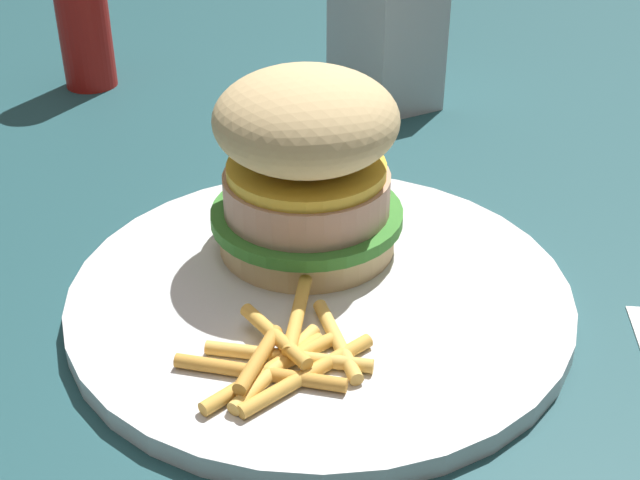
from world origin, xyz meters
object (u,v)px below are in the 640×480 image
object	(u,v)px
fries_pile	(286,356)
ketchup_bottle	(81,7)
sandwich	(306,163)
plate	(320,296)
napkin_dispenser	(385,37)

from	to	relation	value
fries_pile	ketchup_bottle	world-z (taller)	ketchup_bottle
sandwich	ketchup_bottle	bearing A→B (deg)	-124.22
plate	ketchup_bottle	world-z (taller)	ketchup_bottle
sandwich	napkin_dispenser	distance (m)	0.26
plate	ketchup_bottle	size ratio (longest dim) A/B	1.98
napkin_dispenser	ketchup_bottle	xyz separation A→B (m)	(0.07, -0.25, 0.02)
sandwich	ketchup_bottle	distance (m)	0.35
plate	ketchup_bottle	xyz separation A→B (m)	(-0.23, -0.31, 0.06)
plate	ketchup_bottle	distance (m)	0.39
ketchup_bottle	fries_pile	bearing A→B (deg)	46.81
plate	sandwich	size ratio (longest dim) A/B	2.47
plate	sandwich	xyz separation A→B (m)	(-0.04, -0.02, 0.06)
plate	sandwich	bearing A→B (deg)	-148.09
fries_pile	napkin_dispenser	world-z (taller)	napkin_dispenser
sandwich	napkin_dispenser	bearing A→B (deg)	-171.37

